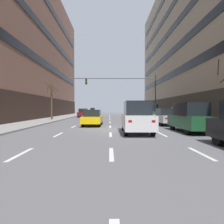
# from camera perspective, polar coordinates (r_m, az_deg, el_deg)

# --- Properties ---
(ground_plane) EXTENTS (120.00, 120.00, 0.00)m
(ground_plane) POSITION_cam_1_polar(r_m,az_deg,el_deg) (14.86, -0.54, -5.42)
(ground_plane) COLOR slate
(sidewalk_left) EXTENTS (3.83, 80.00, 0.14)m
(sidewalk_left) POSITION_cam_1_polar(r_m,az_deg,el_deg) (17.17, -30.99, -4.46)
(sidewalk_left) COLOR gray
(sidewalk_left) RESTS_ON ground
(sidewalk_right) EXTENTS (3.83, 80.00, 0.14)m
(sidewalk_right) POSITION_cam_1_polar(r_m,az_deg,el_deg) (17.24, 29.77, -4.43)
(sidewalk_right) COLOR gray
(sidewalk_right) RESTS_ON ground
(lane_stripe_l1_s2) EXTENTS (0.16, 2.00, 0.01)m
(lane_stripe_l1_s2) POSITION_cam_1_polar(r_m,az_deg,el_deg) (7.72, -26.76, -11.72)
(lane_stripe_l1_s2) COLOR silver
(lane_stripe_l1_s2) RESTS_ON ground
(lane_stripe_l1_s3) EXTENTS (0.16, 2.00, 0.01)m
(lane_stripe_l1_s3) POSITION_cam_1_polar(r_m,az_deg,el_deg) (12.34, -16.48, -6.81)
(lane_stripe_l1_s3) COLOR silver
(lane_stripe_l1_s3) RESTS_ON ground
(lane_stripe_l1_s4) EXTENTS (0.16, 2.00, 0.01)m
(lane_stripe_l1_s4) POSITION_cam_1_polar(r_m,az_deg,el_deg) (17.17, -11.96, -4.54)
(lane_stripe_l1_s4) COLOR silver
(lane_stripe_l1_s4) RESTS_ON ground
(lane_stripe_l1_s5) EXTENTS (0.16, 2.00, 0.01)m
(lane_stripe_l1_s5) POSITION_cam_1_polar(r_m,az_deg,el_deg) (22.08, -9.45, -3.25)
(lane_stripe_l1_s5) COLOR silver
(lane_stripe_l1_s5) RESTS_ON ground
(lane_stripe_l1_s6) EXTENTS (0.16, 2.00, 0.01)m
(lane_stripe_l1_s6) POSITION_cam_1_polar(r_m,az_deg,el_deg) (27.02, -7.85, -2.43)
(lane_stripe_l1_s6) COLOR silver
(lane_stripe_l1_s6) RESTS_ON ground
(lane_stripe_l1_s7) EXTENTS (0.16, 2.00, 0.01)m
(lane_stripe_l1_s7) POSITION_cam_1_polar(r_m,az_deg,el_deg) (31.98, -6.76, -1.87)
(lane_stripe_l1_s7) COLOR silver
(lane_stripe_l1_s7) RESTS_ON ground
(lane_stripe_l1_s8) EXTENTS (0.16, 2.00, 0.01)m
(lane_stripe_l1_s8) POSITION_cam_1_polar(r_m,az_deg,el_deg) (36.95, -5.96, -1.45)
(lane_stripe_l1_s8) COLOR silver
(lane_stripe_l1_s8) RESTS_ON ground
(lane_stripe_l1_s9) EXTENTS (0.16, 2.00, 0.01)m
(lane_stripe_l1_s9) POSITION_cam_1_polar(r_m,az_deg,el_deg) (41.93, -5.34, -1.14)
(lane_stripe_l1_s9) COLOR silver
(lane_stripe_l1_s9) RESTS_ON ground
(lane_stripe_l1_s10) EXTENTS (0.16, 2.00, 0.01)m
(lane_stripe_l1_s10) POSITION_cam_1_polar(r_m,az_deg,el_deg) (46.91, -4.86, -0.89)
(lane_stripe_l1_s10) COLOR silver
(lane_stripe_l1_s10) RESTS_ON ground
(lane_stripe_l2_s2) EXTENTS (0.16, 2.00, 0.01)m
(lane_stripe_l2_s2) POSITION_cam_1_polar(r_m,az_deg,el_deg) (6.98, -0.20, -12.98)
(lane_stripe_l2_s2) COLOR silver
(lane_stripe_l2_s2) RESTS_ON ground
(lane_stripe_l2_s3) EXTENTS (0.16, 2.00, 0.01)m
(lane_stripe_l2_s3) POSITION_cam_1_polar(r_m,az_deg,el_deg) (11.89, -0.46, -7.06)
(lane_stripe_l2_s3) COLOR silver
(lane_stripe_l2_s3) RESTS_ON ground
(lane_stripe_l2_s4) EXTENTS (0.16, 2.00, 0.01)m
(lane_stripe_l2_s4) POSITION_cam_1_polar(r_m,az_deg,el_deg) (16.85, -0.57, -4.62)
(lane_stripe_l2_s4) COLOR silver
(lane_stripe_l2_s4) RESTS_ON ground
(lane_stripe_l2_s5) EXTENTS (0.16, 2.00, 0.01)m
(lane_stripe_l2_s5) POSITION_cam_1_polar(r_m,az_deg,el_deg) (21.83, -0.63, -3.29)
(lane_stripe_l2_s5) COLOR silver
(lane_stripe_l2_s5) RESTS_ON ground
(lane_stripe_l2_s6) EXTENTS (0.16, 2.00, 0.01)m
(lane_stripe_l2_s6) POSITION_cam_1_polar(r_m,az_deg,el_deg) (26.82, -0.66, -2.45)
(lane_stripe_l2_s6) COLOR silver
(lane_stripe_l2_s6) RESTS_ON ground
(lane_stripe_l2_s7) EXTENTS (0.16, 2.00, 0.01)m
(lane_stripe_l2_s7) POSITION_cam_1_polar(r_m,az_deg,el_deg) (31.81, -0.69, -1.88)
(lane_stripe_l2_s7) COLOR silver
(lane_stripe_l2_s7) RESTS_ON ground
(lane_stripe_l2_s8) EXTENTS (0.16, 2.00, 0.01)m
(lane_stripe_l2_s8) POSITION_cam_1_polar(r_m,az_deg,el_deg) (36.80, -0.71, -1.46)
(lane_stripe_l2_s8) COLOR silver
(lane_stripe_l2_s8) RESTS_ON ground
(lane_stripe_l2_s9) EXTENTS (0.16, 2.00, 0.01)m
(lane_stripe_l2_s9) POSITION_cam_1_polar(r_m,az_deg,el_deg) (41.80, -0.72, -1.14)
(lane_stripe_l2_s9) COLOR silver
(lane_stripe_l2_s9) RESTS_ON ground
(lane_stripe_l2_s10) EXTENTS (0.16, 2.00, 0.01)m
(lane_stripe_l2_s10) POSITION_cam_1_polar(r_m,az_deg,el_deg) (46.80, -0.73, -0.89)
(lane_stripe_l2_s10) COLOR silver
(lane_stripe_l2_s10) RESTS_ON ground
(lane_stripe_l3_s2) EXTENTS (0.16, 2.00, 0.01)m
(lane_stripe_l3_s2) POSITION_cam_1_polar(r_m,az_deg,el_deg) (7.78, 26.11, -11.61)
(lane_stripe_l3_s2) COLOR silver
(lane_stripe_l3_s2) RESTS_ON ground
(lane_stripe_l3_s3) EXTENTS (0.16, 2.00, 0.01)m
(lane_stripe_l3_s3) POSITION_cam_1_polar(r_m,az_deg,el_deg) (12.38, 15.50, -6.78)
(lane_stripe_l3_s3) COLOR silver
(lane_stripe_l3_s3) RESTS_ON ground
(lane_stripe_l3_s4) EXTENTS (0.16, 2.00, 0.01)m
(lane_stripe_l3_s4) POSITION_cam_1_polar(r_m,az_deg,el_deg) (17.20, 10.80, -4.52)
(lane_stripe_l3_s4) COLOR silver
(lane_stripe_l3_s4) RESTS_ON ground
(lane_stripe_l3_s5) EXTENTS (0.16, 2.00, 0.01)m
(lane_stripe_l3_s5) POSITION_cam_1_polar(r_m,az_deg,el_deg) (22.10, 8.18, -3.24)
(lane_stripe_l3_s5) COLOR silver
(lane_stripe_l3_s5) RESTS_ON ground
(lane_stripe_l3_s6) EXTENTS (0.16, 2.00, 0.01)m
(lane_stripe_l3_s6) POSITION_cam_1_polar(r_m,az_deg,el_deg) (27.04, 6.52, -2.43)
(lane_stripe_l3_s6) COLOR silver
(lane_stripe_l3_s6) RESTS_ON ground
(lane_stripe_l3_s7) EXTENTS (0.16, 2.00, 0.01)m
(lane_stripe_l3_s7) POSITION_cam_1_polar(r_m,az_deg,el_deg) (32.00, 5.38, -1.86)
(lane_stripe_l3_s7) COLOR silver
(lane_stripe_l3_s7) RESTS_ON ground
(lane_stripe_l3_s8) EXTENTS (0.16, 2.00, 0.01)m
(lane_stripe_l3_s8) POSITION_cam_1_polar(r_m,az_deg,el_deg) (36.97, 4.54, -1.45)
(lane_stripe_l3_s8) COLOR silver
(lane_stripe_l3_s8) RESTS_ON ground
(lane_stripe_l3_s9) EXTENTS (0.16, 2.00, 0.01)m
(lane_stripe_l3_s9) POSITION_cam_1_polar(r_m,az_deg,el_deg) (41.94, 3.90, -1.13)
(lane_stripe_l3_s9) COLOR silver
(lane_stripe_l3_s9) RESTS_ON ground
(lane_stripe_l3_s10) EXTENTS (0.16, 2.00, 0.01)m
(lane_stripe_l3_s10) POSITION_cam_1_polar(r_m,az_deg,el_deg) (46.92, 3.40, -0.89)
(lane_stripe_l3_s10) COLOR silver
(lane_stripe_l3_s10) RESTS_ON ground
(taxi_driving_0) EXTENTS (1.87, 4.24, 1.74)m
(taxi_driving_0) POSITION_cam_1_polar(r_m,az_deg,el_deg) (17.87, -6.07, -1.81)
(taxi_driving_0) COLOR black
(taxi_driving_0) RESTS_ON ground
(car_driving_1) EXTENTS (1.99, 4.56, 2.19)m
(car_driving_1) POSITION_cam_1_polar(r_m,az_deg,el_deg) (12.65, 7.76, -1.64)
(car_driving_1) COLOR black
(car_driving_1) RESTS_ON ground
(car_driving_2) EXTENTS (1.96, 4.44, 1.65)m
(car_driving_2) POSITION_cam_1_polar(r_m,az_deg,el_deg) (35.03, -8.97, -0.29)
(car_driving_2) COLOR black
(car_driving_2) RESTS_ON ground
(car_parked_1) EXTENTS (1.87, 4.35, 2.09)m
(car_parked_1) POSITION_cam_1_polar(r_m,az_deg,el_deg) (14.16, 23.30, -1.61)
(car_parked_1) COLOR black
(car_parked_1) RESTS_ON ground
(car_parked_2) EXTENTS (1.95, 4.57, 1.71)m
(car_parked_2) POSITION_cam_1_polar(r_m,az_deg,el_deg) (19.37, 16.55, -1.43)
(car_parked_2) COLOR black
(car_parked_2) RESTS_ON ground
(car_parked_3) EXTENTS (1.95, 4.66, 2.25)m
(car_parked_3) POSITION_cam_1_polar(r_m,az_deg,el_deg) (26.57, 11.75, -0.10)
(car_parked_3) COLOR black
(car_parked_3) RESTS_ON ground
(traffic_signal_0) EXTENTS (12.86, 0.35, 6.91)m
(traffic_signal_0) POSITION_cam_1_polar(r_m,az_deg,el_deg) (28.81, 5.55, 7.74)
(traffic_signal_0) COLOR #4C4C51
(traffic_signal_0) RESTS_ON sidewalk_right
(street_tree_1) EXTENTS (1.73, 1.38, 5.56)m
(street_tree_1) POSITION_cam_1_polar(r_m,az_deg,el_deg) (27.16, -18.48, 3.55)
(street_tree_1) COLOR #4C3823
(street_tree_1) RESTS_ON sidewalk_left
(pedestrian_0) EXTENTS (0.37, 0.43, 1.74)m
(pedestrian_0) POSITION_cam_1_polar(r_m,az_deg,el_deg) (26.59, 21.29, -0.09)
(pedestrian_0) COLOR #383D59
(pedestrian_0) RESTS_ON sidewalk_right
(pedestrian_1) EXTENTS (0.22, 0.53, 1.68)m
(pedestrian_1) POSITION_cam_1_polar(r_m,az_deg,el_deg) (23.41, 18.31, -0.33)
(pedestrian_1) COLOR brown
(pedestrian_1) RESTS_ON sidewalk_right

